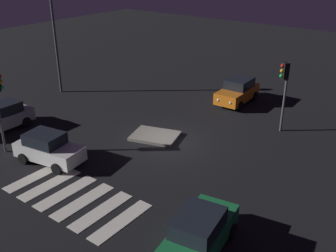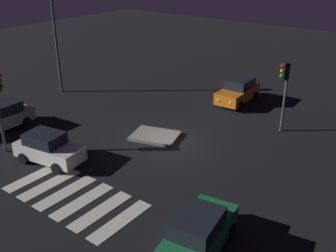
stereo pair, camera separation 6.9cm
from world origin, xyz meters
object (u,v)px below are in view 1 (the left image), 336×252
Objects in this scene: traffic_light_north at (284,80)px; car_orange at (238,91)px; traffic_island at (155,136)px; car_green at (199,232)px; car_silver at (2,117)px; street_lamp at (53,21)px; car_white at (48,148)px.

car_orange is at bearing -83.12° from traffic_light_north.
car_green reaches higher than traffic_island.
car_orange is (9.29, 12.93, 0.04)m from car_silver.
car_silver is (-8.21, -4.76, 0.73)m from traffic_island.
car_orange is (1.09, 8.17, 0.77)m from traffic_island.
street_lamp is at bearing -159.26° from car_silver.
car_silver is 5.71m from car_white.
car_orange is at bearing 14.02° from car_green.
car_green reaches higher than car_white.
car_silver is at bearing -67.46° from street_lamp.
car_orange reaches higher than traffic_island.
car_white is at bearing 75.76° from car_green.
car_silver is 0.95× the size of car_green.
traffic_light_north reaches higher than car_orange.
car_silver is at bearing -13.33° from traffic_light_north.
traffic_light_north is 0.53× the size of street_lamp.
traffic_light_north reaches higher than car_silver.
traffic_light_north reaches higher than car_green.
car_green is (7.32, -6.52, 0.74)m from traffic_island.
car_silver is 0.90× the size of traffic_light_north.
car_white is (5.65, -0.85, -0.03)m from car_silver.
car_green is 20.71m from street_lamp.
car_green is at bearing -24.89° from street_lamp.
car_silver is 1.01× the size of car_white.
traffic_light_north is at bearing 11.33° from street_lamp.
street_lamp is at bearing 56.16° from car_green.
traffic_island is 0.77× the size of car_green.
street_lamp reaches higher than traffic_island.
car_white is at bearing 4.01° from traffic_light_north.
street_lamp reaches higher than car_orange.
car_green is at bearing 21.21° from car_orange.
traffic_light_north is (8.01, 10.88, 2.47)m from car_white.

